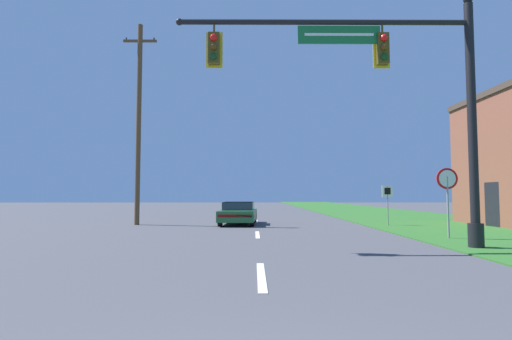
{
  "coord_description": "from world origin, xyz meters",
  "views": [
    {
      "loc": [
        -0.15,
        -1.87,
        1.58
      ],
      "look_at": [
        0.0,
        24.65,
        3.23
      ],
      "focal_mm": 28.0,
      "sensor_mm": 36.0,
      "label": 1
    }
  ],
  "objects_px": {
    "signal_mast": "(398,92)",
    "stop_sign": "(447,187)",
    "car_ahead": "(239,213)",
    "utility_pole_near": "(139,120)",
    "route_sign_post": "(387,196)"
  },
  "relations": [
    {
      "from": "car_ahead",
      "to": "stop_sign",
      "type": "distance_m",
      "value": 10.71
    },
    {
      "from": "car_ahead",
      "to": "stop_sign",
      "type": "height_order",
      "value": "stop_sign"
    },
    {
      "from": "utility_pole_near",
      "to": "route_sign_post",
      "type": "bearing_deg",
      "value": -3.66
    },
    {
      "from": "utility_pole_near",
      "to": "signal_mast",
      "type": "bearing_deg",
      "value": -41.87
    },
    {
      "from": "stop_sign",
      "to": "utility_pole_near",
      "type": "bearing_deg",
      "value": 152.18
    },
    {
      "from": "car_ahead",
      "to": "route_sign_post",
      "type": "bearing_deg",
      "value": -8.53
    },
    {
      "from": "route_sign_post",
      "to": "stop_sign",
      "type": "bearing_deg",
      "value": -88.93
    },
    {
      "from": "signal_mast",
      "to": "route_sign_post",
      "type": "distance_m",
      "value": 9.49
    },
    {
      "from": "utility_pole_near",
      "to": "stop_sign",
      "type": "bearing_deg",
      "value": -27.82
    },
    {
      "from": "car_ahead",
      "to": "utility_pole_near",
      "type": "height_order",
      "value": "utility_pole_near"
    },
    {
      "from": "stop_sign",
      "to": "car_ahead",
      "type": "bearing_deg",
      "value": 137.01
    },
    {
      "from": "car_ahead",
      "to": "route_sign_post",
      "type": "distance_m",
      "value": 7.8
    },
    {
      "from": "signal_mast",
      "to": "utility_pole_near",
      "type": "xyz_separation_m",
      "value": [
        -10.51,
        9.42,
        0.9
      ]
    },
    {
      "from": "signal_mast",
      "to": "stop_sign",
      "type": "relative_size",
      "value": 3.65
    },
    {
      "from": "car_ahead",
      "to": "utility_pole_near",
      "type": "bearing_deg",
      "value": -176.62
    }
  ]
}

